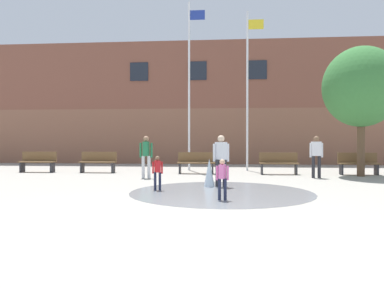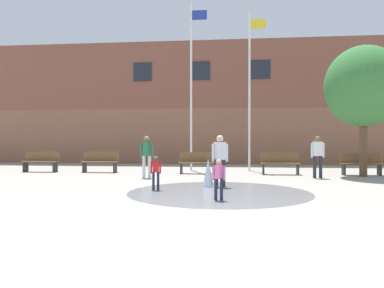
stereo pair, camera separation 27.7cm
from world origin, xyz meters
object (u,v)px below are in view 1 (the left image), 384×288
adult_watching (316,153)px  street_tree_near_building (361,87)px  park_bench_far_left (38,161)px  child_with_pink_shirt (158,170)px  adult_in_red (146,153)px  park_bench_under_right_flagpole (196,162)px  flagpole_left (190,81)px  child_running (222,176)px  adult_near_bench (221,157)px  park_bench_near_trashcan (279,163)px  park_bench_far_right (358,163)px  flagpole_right (248,86)px  park_bench_left_of_flagpoles (98,162)px

adult_watching → street_tree_near_building: street_tree_near_building is taller
park_bench_far_left → child_with_pink_shirt: child_with_pink_shirt is taller
adult_in_red → adult_watching: (6.42, 0.62, 0.00)m
park_bench_far_left → park_bench_under_right_flagpole: size_ratio=1.00×
street_tree_near_building → flagpole_left: bearing=161.4°
child_running → adult_near_bench: adult_near_bench is taller
park_bench_near_trashcan → child_with_pink_shirt: child_with_pink_shirt is taller
adult_watching → flagpole_left: (-5.12, 3.19, 3.30)m
park_bench_far_right → park_bench_under_right_flagpole: bearing=-179.7°
park_bench_far_left → flagpole_right: 10.17m
park_bench_near_trashcan → adult_near_bench: adult_near_bench is taller
park_bench_far_right → adult_in_red: size_ratio=1.01×
park_bench_left_of_flagpoles → child_running: size_ratio=1.62×
flagpole_left → street_tree_near_building: size_ratio=1.55×
park_bench_left_of_flagpoles → flagpole_left: flagpole_left is taller
flagpole_left → street_tree_near_building: (7.04, -2.37, -0.70)m
park_bench_far_right → park_bench_near_trashcan: bearing=-178.3°
adult_watching → flagpole_left: 6.87m
flagpole_right → park_bench_far_right: bearing=-21.1°
child_with_pink_shirt → flagpole_left: size_ratio=0.12×
adult_watching → child_running: adult_watching is taller
adult_in_red → adult_near_bench: size_ratio=1.00×
adult_in_red → street_tree_near_building: street_tree_near_building is taller
park_bench_far_left → adult_watching: adult_watching is taller
adult_in_red → adult_watching: 6.45m
park_bench_far_left → flagpole_right: (9.40, 1.66, 3.49)m
flagpole_left → adult_in_red: bearing=-108.8°
park_bench_under_right_flagpole → adult_near_bench: 4.58m
park_bench_left_of_flagpoles → park_bench_under_right_flagpole: same height
park_bench_far_left → park_bench_far_right: bearing=-0.2°
adult_near_bench → street_tree_near_building: 7.17m
adult_in_red → child_with_pink_shirt: bearing=-162.6°
park_bench_far_right → adult_watching: (-2.05, -1.48, 0.45)m
park_bench_under_right_flagpole → park_bench_left_of_flagpoles: bearing=178.2°
adult_in_red → adult_near_bench: bearing=-129.5°
park_bench_near_trashcan → flagpole_right: 4.10m
child_with_pink_shirt → flagpole_left: flagpole_left is taller
park_bench_under_right_flagpole → flagpole_right: 4.53m
child_with_pink_shirt → street_tree_near_building: street_tree_near_building is taller
park_bench_under_right_flagpole → park_bench_far_right: 6.72m
park_bench_near_trashcan → child_with_pink_shirt: 6.76m
child_with_pink_shirt → flagpole_left: bearing=-31.0°
adult_in_red → street_tree_near_building: bearing=-80.1°
child_with_pink_shirt → park_bench_near_trashcan: bearing=-67.0°
child_with_pink_shirt → flagpole_right: 8.44m
adult_in_red → flagpole_right: bearing=-46.6°
adult_in_red → child_running: 5.71m
park_bench_far_left → adult_near_bench: size_ratio=1.01×
flagpole_left → flagpole_right: 2.76m
park_bench_far_left → adult_watching: 11.88m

